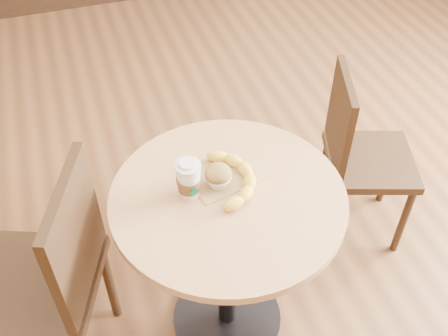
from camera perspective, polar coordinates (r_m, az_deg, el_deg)
name	(u,v)px	position (r m, az deg, el deg)	size (l,w,h in m)	color
cafe_table	(228,235)	(1.80, 0.41, -7.26)	(0.75, 0.75, 0.75)	black
chair_left	(52,277)	(1.83, -18.23, -11.17)	(0.53, 0.53, 0.93)	#2F1F10
chair_right	(359,153)	(2.29, 14.43, 1.55)	(0.46, 0.46, 0.83)	#2F1F10
kraft_bag	(224,174)	(1.71, 0.04, -0.66)	(0.24, 0.18, 0.00)	#A07E4D
coffee_cup	(189,180)	(1.61, -3.86, -1.35)	(0.08, 0.08, 0.14)	white
muffin	(218,176)	(1.64, -0.64, -0.88)	(0.09, 0.09, 0.08)	silver
banana	(235,177)	(1.67, 1.23, -0.97)	(0.16, 0.29, 0.04)	yellow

